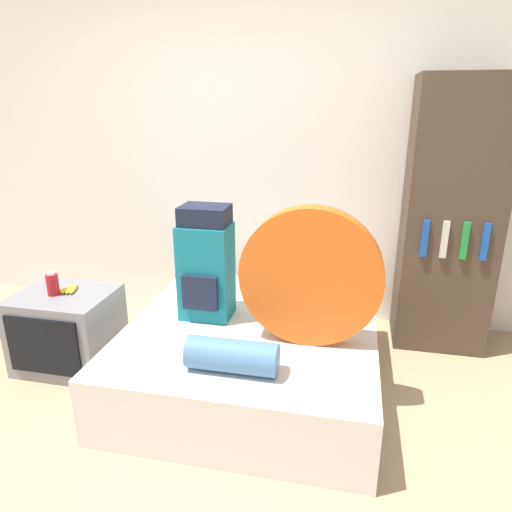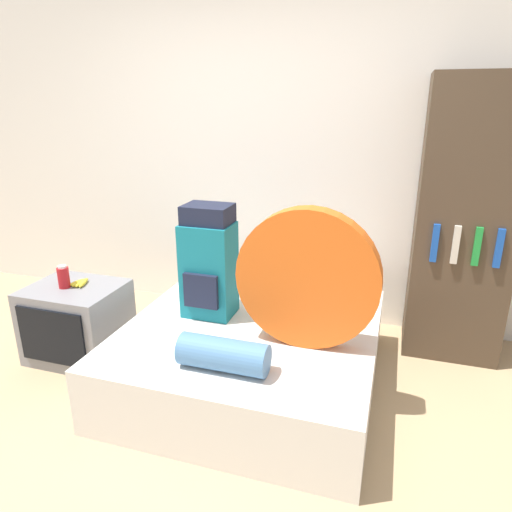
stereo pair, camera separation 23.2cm
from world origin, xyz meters
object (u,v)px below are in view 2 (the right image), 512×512
object	(u,v)px
sleeping_roll	(223,354)
television	(77,322)
canister	(64,277)
bookshelf	(464,223)
tent_bag	(307,279)
backpack	(209,263)

from	to	relation	value
sleeping_roll	television	distance (m)	1.35
sleeping_roll	canister	distance (m)	1.37
canister	bookshelf	bearing A→B (deg)	19.88
sleeping_roll	television	size ratio (longest dim) A/B	0.76
tent_bag	sleeping_roll	size ratio (longest dim) A/B	1.69
canister	bookshelf	distance (m)	2.69
backpack	bookshelf	distance (m)	1.71
backpack	sleeping_roll	world-z (taller)	backpack
tent_bag	sleeping_roll	bearing A→B (deg)	-131.68
backpack	canister	size ratio (longest dim) A/B	4.60
television	canister	distance (m)	0.34
canister	bookshelf	size ratio (longest dim) A/B	0.08
sleeping_roll	television	xyz separation A→B (m)	(-1.26, 0.44, -0.22)
sleeping_roll	canister	size ratio (longest dim) A/B	3.00
backpack	canister	xyz separation A→B (m)	(-0.98, -0.17, -0.15)
sleeping_roll	backpack	bearing A→B (deg)	118.80
television	sleeping_roll	bearing A→B (deg)	-19.26
backpack	television	world-z (taller)	backpack
backpack	bookshelf	xyz separation A→B (m)	(1.53, 0.74, 0.20)
tent_bag	canister	xyz separation A→B (m)	(-1.65, 0.03, -0.20)
canister	backpack	bearing A→B (deg)	9.55
tent_bag	television	bearing A→B (deg)	178.15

